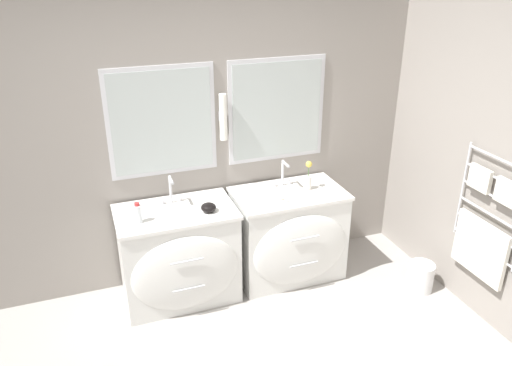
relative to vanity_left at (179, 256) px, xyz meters
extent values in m
cube|color=gray|center=(0.11, 0.38, 0.89)|extent=(5.77, 0.06, 2.60)
cube|color=silver|center=(0.00, 0.34, 1.03)|extent=(0.86, 0.02, 0.88)
cube|color=#B2BCBA|center=(0.00, 0.33, 1.03)|extent=(0.79, 0.01, 0.81)
cube|color=silver|center=(0.98, 0.34, 1.03)|extent=(0.86, 0.02, 0.88)
cube|color=#B2BCBA|center=(0.98, 0.33, 1.03)|extent=(0.79, 0.01, 0.81)
cylinder|color=white|center=(0.49, 0.30, 1.03)|extent=(0.06, 0.06, 0.38)
cube|color=silver|center=(0.49, 0.34, 1.03)|extent=(0.05, 0.02, 0.08)
cube|color=gray|center=(2.22, -0.67, 0.89)|extent=(0.06, 3.77, 2.60)
cylinder|color=silver|center=(2.16, -0.67, 0.55)|extent=(0.02, 0.02, 0.78)
cylinder|color=silver|center=(2.16, -0.97, 0.91)|extent=(0.02, 0.60, 0.02)
cylinder|color=silver|center=(2.16, -0.97, 0.77)|extent=(0.02, 0.60, 0.02)
cylinder|color=silver|center=(2.16, -0.97, 0.62)|extent=(0.02, 0.60, 0.02)
cylinder|color=silver|center=(2.16, -0.97, 0.48)|extent=(0.02, 0.60, 0.02)
cylinder|color=silver|center=(2.16, -0.97, 0.33)|extent=(0.02, 0.60, 0.02)
cylinder|color=silver|center=(2.16, -0.97, 0.19)|extent=(0.02, 0.60, 0.02)
cube|color=silver|center=(2.14, -0.97, 0.18)|extent=(0.04, 0.51, 0.45)
cube|color=silver|center=(2.14, -1.11, 0.71)|extent=(0.04, 0.21, 0.18)
cube|color=silver|center=(2.14, -0.84, 0.71)|extent=(0.04, 0.21, 0.18)
cube|color=white|center=(0.00, 0.04, -0.02)|extent=(0.92, 0.55, 0.78)
ellipsoid|color=white|center=(0.00, -0.23, -0.02)|extent=(0.84, 0.12, 0.66)
cube|color=white|center=(0.00, 0.04, 0.38)|extent=(0.94, 0.57, 0.03)
ellipsoid|color=white|center=(0.00, 0.01, 0.35)|extent=(0.41, 0.36, 0.10)
cylinder|color=silver|center=(0.00, -0.31, 0.13)|extent=(0.25, 0.01, 0.01)
cylinder|color=silver|center=(0.00, -0.31, -0.12)|extent=(0.25, 0.01, 0.01)
cube|color=white|center=(0.98, 0.04, -0.02)|extent=(0.92, 0.55, 0.78)
ellipsoid|color=white|center=(0.98, -0.23, -0.02)|extent=(0.84, 0.12, 0.66)
cube|color=white|center=(0.98, 0.04, 0.38)|extent=(0.94, 0.57, 0.03)
ellipsoid|color=white|center=(0.98, 0.01, 0.35)|extent=(0.41, 0.36, 0.10)
cylinder|color=silver|center=(0.98, -0.31, 0.13)|extent=(0.25, 0.01, 0.01)
cylinder|color=silver|center=(0.98, -0.31, -0.12)|extent=(0.25, 0.01, 0.01)
cylinder|color=silver|center=(0.00, 0.19, 0.51)|extent=(0.02, 0.02, 0.24)
cylinder|color=silver|center=(0.00, 0.12, 0.62)|extent=(0.02, 0.13, 0.02)
cylinder|color=silver|center=(-0.07, 0.19, 0.41)|extent=(0.03, 0.03, 0.04)
cylinder|color=silver|center=(0.07, 0.19, 0.41)|extent=(0.03, 0.03, 0.04)
cylinder|color=silver|center=(0.98, 0.19, 0.51)|extent=(0.02, 0.02, 0.24)
cylinder|color=silver|center=(0.98, 0.12, 0.62)|extent=(0.02, 0.13, 0.02)
cylinder|color=silver|center=(0.91, 0.19, 0.41)|extent=(0.03, 0.03, 0.04)
cylinder|color=silver|center=(1.05, 0.19, 0.41)|extent=(0.03, 0.03, 0.04)
cylinder|color=silver|center=(-0.30, -0.06, 0.47)|extent=(0.06, 0.06, 0.14)
cylinder|color=red|center=(-0.30, -0.06, 0.55)|extent=(0.04, 0.04, 0.02)
ellipsoid|color=black|center=(0.24, -0.07, 0.43)|extent=(0.12, 0.12, 0.07)
cylinder|color=silver|center=(1.15, 0.04, 0.46)|extent=(0.06, 0.06, 0.12)
cylinder|color=#477238|center=(1.15, 0.04, 0.57)|extent=(0.01, 0.01, 0.11)
sphere|color=#E5BF47|center=(1.15, 0.04, 0.63)|extent=(0.05, 0.05, 0.05)
cube|color=white|center=(0.84, -0.11, 0.41)|extent=(0.10, 0.07, 0.02)
ellipsoid|color=#F2E5CC|center=(0.84, -0.11, 0.43)|extent=(0.06, 0.04, 0.02)
cylinder|color=silver|center=(1.96, -0.59, -0.29)|extent=(0.22, 0.22, 0.25)
torus|color=silver|center=(1.96, -0.59, -0.17)|extent=(0.22, 0.22, 0.01)
camera|label=1|loc=(-0.60, -3.46, 2.21)|focal=35.00mm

